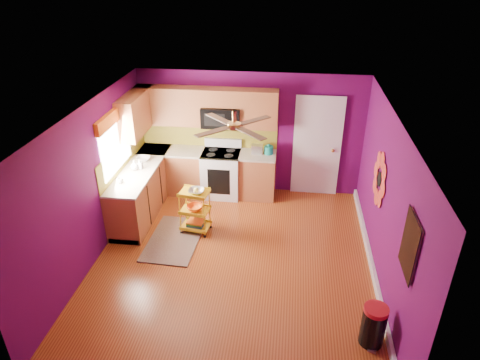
# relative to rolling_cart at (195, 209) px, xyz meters

# --- Properties ---
(ground) EXTENTS (5.00, 5.00, 0.00)m
(ground) POSITION_rel_rolling_cart_xyz_m (0.79, -0.76, -0.46)
(ground) COLOR maroon
(ground) RESTS_ON ground
(room_envelope) EXTENTS (4.54, 5.04, 2.52)m
(room_envelope) POSITION_rel_rolling_cart_xyz_m (0.81, -0.76, 1.17)
(room_envelope) COLOR #590A50
(room_envelope) RESTS_ON ground
(lower_cabinets) EXTENTS (2.81, 2.31, 0.94)m
(lower_cabinets) POSITION_rel_rolling_cart_xyz_m (-0.56, 1.06, -0.03)
(lower_cabinets) COLOR brown
(lower_cabinets) RESTS_ON ground
(electric_range) EXTENTS (0.76, 0.66, 1.13)m
(electric_range) POSITION_rel_rolling_cart_xyz_m (0.24, 1.41, 0.02)
(electric_range) COLOR white
(electric_range) RESTS_ON ground
(upper_cabinetry) EXTENTS (2.80, 2.30, 1.26)m
(upper_cabinetry) POSITION_rel_rolling_cart_xyz_m (-0.46, 1.41, 1.34)
(upper_cabinetry) COLOR brown
(upper_cabinetry) RESTS_ON ground
(left_window) EXTENTS (0.08, 1.35, 1.08)m
(left_window) POSITION_rel_rolling_cart_xyz_m (-1.43, 0.29, 1.27)
(left_window) COLOR white
(left_window) RESTS_ON ground
(panel_door) EXTENTS (0.95, 0.11, 2.15)m
(panel_door) POSITION_rel_rolling_cart_xyz_m (2.14, 1.71, 0.56)
(panel_door) COLOR white
(panel_door) RESTS_ON ground
(right_wall_art) EXTENTS (0.04, 2.74, 1.04)m
(right_wall_art) POSITION_rel_rolling_cart_xyz_m (3.01, -1.10, 0.98)
(right_wall_art) COLOR black
(right_wall_art) RESTS_ON ground
(ceiling_fan) EXTENTS (1.01, 1.01, 0.26)m
(ceiling_fan) POSITION_rel_rolling_cart_xyz_m (0.79, -0.56, 1.83)
(ceiling_fan) COLOR #BF8C3F
(ceiling_fan) RESTS_ON ground
(shag_rug) EXTENTS (0.91, 1.43, 0.02)m
(shag_rug) POSITION_rel_rolling_cart_xyz_m (-0.33, -0.32, -0.45)
(shag_rug) COLOR black
(shag_rug) RESTS_ON ground
(rolling_cart) EXTENTS (0.54, 0.43, 0.90)m
(rolling_cart) POSITION_rel_rolling_cart_xyz_m (0.00, 0.00, 0.00)
(rolling_cart) COLOR yellow
(rolling_cart) RESTS_ON ground
(trash_can) EXTENTS (0.38, 0.39, 0.59)m
(trash_can) POSITION_rel_rolling_cart_xyz_m (2.78, -2.19, -0.17)
(trash_can) COLOR black
(trash_can) RESTS_ON ground
(teal_kettle) EXTENTS (0.18, 0.18, 0.21)m
(teal_kettle) POSITION_rel_rolling_cart_xyz_m (1.19, 1.49, 0.56)
(teal_kettle) COLOR #128E80
(teal_kettle) RESTS_ON lower_cabinets
(toaster) EXTENTS (0.22, 0.15, 0.18)m
(toaster) POSITION_rel_rolling_cart_xyz_m (0.96, 1.47, 0.57)
(toaster) COLOR beige
(toaster) RESTS_ON lower_cabinets
(soap_bottle_a) EXTENTS (0.09, 0.09, 0.19)m
(soap_bottle_a) POSITION_rel_rolling_cart_xyz_m (-1.13, 0.52, 0.57)
(soap_bottle_a) COLOR #EA3F72
(soap_bottle_a) RESTS_ON lower_cabinets
(soap_bottle_b) EXTENTS (0.15, 0.15, 0.19)m
(soap_bottle_b) POSITION_rel_rolling_cart_xyz_m (-1.21, 0.47, 0.57)
(soap_bottle_b) COLOR white
(soap_bottle_b) RESTS_ON lower_cabinets
(counter_dish) EXTENTS (0.26, 0.26, 0.06)m
(counter_dish) POSITION_rel_rolling_cart_xyz_m (-1.19, 0.88, 0.51)
(counter_dish) COLOR white
(counter_dish) RESTS_ON lower_cabinets
(counter_cup) EXTENTS (0.12, 0.12, 0.09)m
(counter_cup) POSITION_rel_rolling_cart_xyz_m (-1.29, -0.06, 0.52)
(counter_cup) COLOR white
(counter_cup) RESTS_ON lower_cabinets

